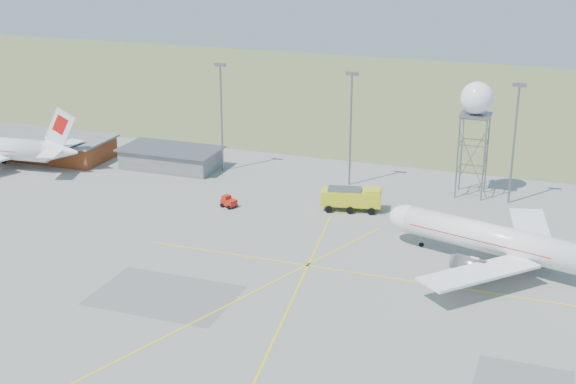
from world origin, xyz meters
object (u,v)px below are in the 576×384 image
(airliner_main, at_px, (501,242))
(baggage_tug, at_px, (229,203))
(radar_tower, at_px, (474,133))
(fire_truck, at_px, (353,200))

(airliner_main, xyz_separation_m, baggage_tug, (-45.03, 9.14, -3.07))
(airliner_main, height_order, baggage_tug, airliner_main)
(airliner_main, distance_m, radar_tower, 31.06)
(airliner_main, bearing_deg, radar_tower, -58.23)
(radar_tower, height_order, baggage_tug, radar_tower)
(baggage_tug, bearing_deg, airliner_main, 9.06)
(airliner_main, bearing_deg, baggage_tug, 4.69)
(radar_tower, relative_size, fire_truck, 1.95)
(airliner_main, relative_size, baggage_tug, 12.38)
(radar_tower, bearing_deg, airliner_main, -74.40)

